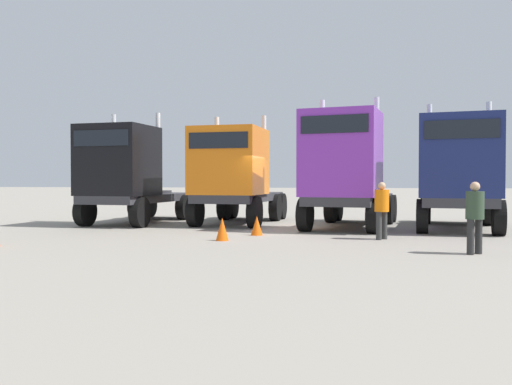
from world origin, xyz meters
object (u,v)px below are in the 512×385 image
Objects in this scene: semi_truck_purple at (345,170)px; visitor_in_hivis at (382,206)px; traffic_cone_mid at (257,226)px; semi_truck_orange at (234,174)px; semi_truck_navy at (459,172)px; visitor_with_camera at (475,213)px; semi_truck_black at (128,174)px; traffic_cone_near at (222,229)px.

semi_truck_purple reaches higher than visitor_in_hivis.
visitor_in_hivis reaches higher than traffic_cone_mid.
semi_truck_orange is 7.88m from semi_truck_navy.
semi_truck_navy reaches higher than visitor_in_hivis.
visitor_with_camera is at bearing 37.64° from semi_truck_purple.
semi_truck_black is 8.14m from semi_truck_purple.
semi_truck_orange is 4.30m from semi_truck_purple.
visitor_with_camera is at bearing 160.72° from visitor_in_hivis.
traffic_cone_mid is at bearing -59.66° from semi_truck_navy.
visitor_in_hivis is (-2.56, -3.08, -1.01)m from semi_truck_navy.
visitor_with_camera is 6.50m from traffic_cone_mid.
semi_truck_orange is at bearing -175.05° from visitor_with_camera.
visitor_in_hivis is at bearing 173.78° from visitor_with_camera.
semi_truck_black is 1.08× the size of semi_truck_orange.
semi_truck_black reaches higher than visitor_with_camera.
semi_truck_orange is 9.91m from visitor_with_camera.
visitor_with_camera is at bearing 65.51° from semi_truck_black.
visitor_with_camera is (1.96, -2.70, 0.01)m from visitor_in_hivis.
visitor_in_hivis is 2.74× the size of traffic_cone_mid.
traffic_cone_near is at bearing 49.61° from visitor_in_hivis.
semi_truck_navy is (3.68, 0.16, -0.07)m from semi_truck_purple.
semi_truck_purple is 1.01× the size of semi_truck_navy.
traffic_cone_near is (-6.90, -4.23, -1.63)m from semi_truck_navy.
traffic_cone_near is (-3.23, -4.07, -1.70)m from semi_truck_purple.
semi_truck_navy is 10.21× the size of traffic_cone_near.
semi_truck_purple is 11.11× the size of traffic_cone_mid.
semi_truck_orange reaches higher than visitor_in_hivis.
semi_truck_orange is at bearing -95.69° from semi_truck_purple.
semi_truck_black is 6.51m from traffic_cone_mid.
semi_truck_purple is at bearing 43.82° from traffic_cone_mid.
semi_truck_navy is at bearing 22.79° from traffic_cone_mid.
semi_truck_purple is at bearing 78.08° from semi_truck_orange.
semi_truck_purple is at bearing 166.49° from visitor_with_camera.
semi_truck_orange is 3.68× the size of visitor_in_hivis.
traffic_cone_near reaches higher than traffic_cone_mid.
visitor_with_camera is 6.52m from traffic_cone_near.
semi_truck_black is 9.91m from visitor_in_hivis.
semi_truck_black is at bearing 14.33° from visitor_in_hivis.
traffic_cone_mid is (0.66, 1.60, -0.02)m from traffic_cone_near.
semi_truck_black is at bearing -160.92° from visitor_with_camera.
semi_truck_navy is at bearing 92.53° from semi_truck_black.
semi_truck_purple is (4.15, -1.09, 0.12)m from semi_truck_orange.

